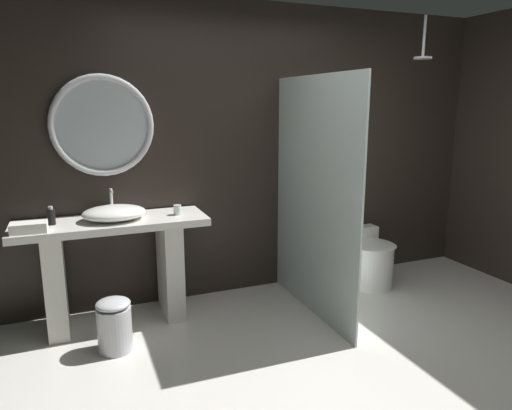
{
  "coord_description": "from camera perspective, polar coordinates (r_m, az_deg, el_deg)",
  "views": [
    {
      "loc": [
        -1.64,
        -2.09,
        1.74
      ],
      "look_at": [
        -0.39,
        1.0,
        1.01
      ],
      "focal_mm": 32.66,
      "sensor_mm": 36.0,
      "label": 1
    }
  ],
  "objects": [
    {
      "name": "ground_plane",
      "position": [
        3.17,
        14.43,
        -21.26
      ],
      "size": [
        5.76,
        5.76,
        0.0
      ],
      "primitive_type": "plane",
      "color": "silver"
    },
    {
      "name": "toilet",
      "position": [
        4.67,
        13.62,
        -6.52
      ],
      "size": [
        0.42,
        0.57,
        0.52
      ],
      "color": "white",
      "rests_on": "ground_plane"
    },
    {
      "name": "back_wall_panel",
      "position": [
        4.33,
        0.31,
        6.6
      ],
      "size": [
        4.8,
        0.1,
        2.6
      ],
      "primitive_type": "cube",
      "color": "black",
      "rests_on": "ground_plane"
    },
    {
      "name": "tumbler_cup",
      "position": [
        3.82,
        -9.6,
        -0.58
      ],
      "size": [
        0.06,
        0.06,
        0.08
      ],
      "primitive_type": "cylinder",
      "color": "silver",
      "rests_on": "vanity_counter"
    },
    {
      "name": "waste_bin",
      "position": [
        3.56,
        -16.95,
        -13.84
      ],
      "size": [
        0.24,
        0.24,
        0.39
      ],
      "color": "silver",
      "rests_on": "ground_plane"
    },
    {
      "name": "round_wall_mirror",
      "position": [
        3.91,
        -18.27,
        9.2
      ],
      "size": [
        0.8,
        0.05,
        0.8
      ],
      "color": "silver"
    },
    {
      "name": "folded_hand_towel",
      "position": [
        3.62,
        -26.05,
        -2.49
      ],
      "size": [
        0.24,
        0.15,
        0.07
      ],
      "primitive_type": "cube",
      "rotation": [
        0.0,
        0.0,
        -0.03
      ],
      "color": "silver",
      "rests_on": "vanity_counter"
    },
    {
      "name": "vanity_counter",
      "position": [
        3.87,
        -16.96,
        -6.47
      ],
      "size": [
        1.45,
        0.51,
        0.85
      ],
      "color": "silver",
      "rests_on": "ground_plane"
    },
    {
      "name": "vessel_sink",
      "position": [
        3.75,
        -16.98,
        -0.92
      ],
      "size": [
        0.48,
        0.39,
        0.22
      ],
      "color": "white",
      "rests_on": "vanity_counter"
    },
    {
      "name": "rain_shower_head",
      "position": [
        4.66,
        19.78,
        17.23
      ],
      "size": [
        0.16,
        0.16,
        0.38
      ],
      "color": "silver"
    },
    {
      "name": "soap_dispenser",
      "position": [
        3.77,
        -23.79,
        -1.3
      ],
      "size": [
        0.06,
        0.06,
        0.14
      ],
      "color": "black",
      "rests_on": "vanity_counter"
    },
    {
      "name": "shower_glass_panel",
      "position": [
        3.81,
        7.12,
        0.78
      ],
      "size": [
        0.02,
        1.36,
        1.95
      ],
      "primitive_type": "cube",
      "color": "silver",
      "rests_on": "ground_plane"
    }
  ]
}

